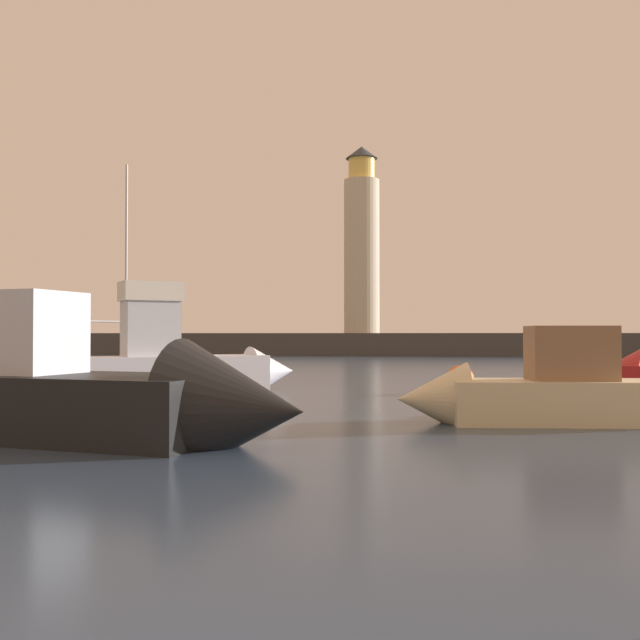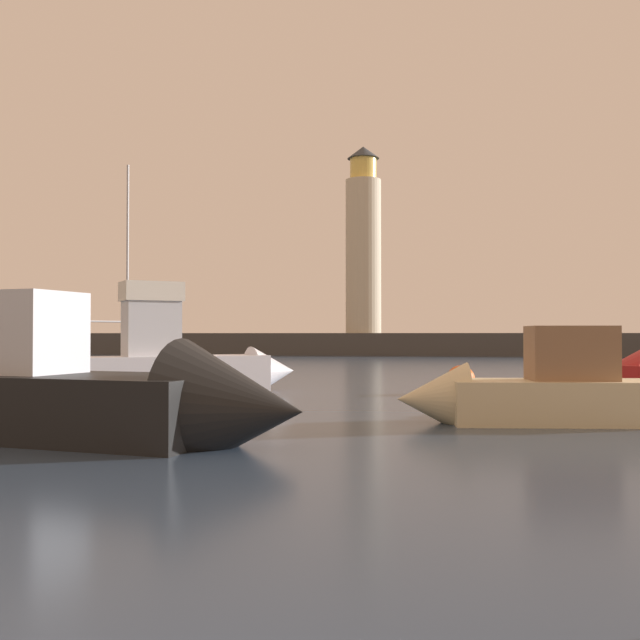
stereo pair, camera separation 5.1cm
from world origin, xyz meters
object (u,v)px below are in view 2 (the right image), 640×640
(lighthouse, at_px, (363,244))
(motorboat_4, at_px, (193,363))
(motorboat_2, at_px, (103,397))
(mooring_buoy, at_px, (461,380))
(motorboat_3, at_px, (521,393))
(sailboat_moored, at_px, (111,367))

(lighthouse, distance_m, motorboat_4, 50.33)
(lighthouse, relative_size, motorboat_4, 2.64)
(lighthouse, xyz_separation_m, motorboat_2, (1.12, -60.23, -10.42))
(lighthouse, relative_size, motorboat_2, 1.96)
(motorboat_4, relative_size, mooring_buoy, 7.13)
(motorboat_3, xyz_separation_m, motorboat_4, (-10.52, 6.71, 0.39))
(motorboat_4, bearing_deg, lighthouse, 89.00)
(lighthouse, bearing_deg, mooring_buoy, -79.88)
(motorboat_3, height_order, mooring_buoy, motorboat_3)
(sailboat_moored, relative_size, mooring_buoy, 10.23)
(motorboat_4, xyz_separation_m, mooring_buoy, (9.33, 1.82, -0.61))
(motorboat_3, bearing_deg, motorboat_4, 147.48)
(lighthouse, distance_m, sailboat_moored, 43.29)
(mooring_buoy, bearing_deg, motorboat_2, -119.94)
(motorboat_2, height_order, motorboat_3, motorboat_2)
(motorboat_3, bearing_deg, mooring_buoy, 97.97)
(motorboat_3, relative_size, sailboat_moored, 0.62)
(sailboat_moored, bearing_deg, lighthouse, 79.37)
(lighthouse, height_order, motorboat_4, lighthouse)
(lighthouse, bearing_deg, sailboat_moored, -100.63)
(motorboat_4, bearing_deg, motorboat_2, -79.77)
(motorboat_2, height_order, mooring_buoy, motorboat_2)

